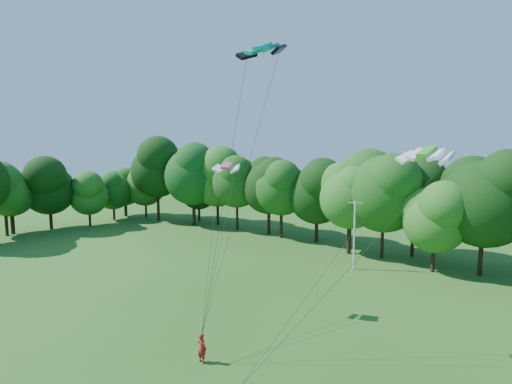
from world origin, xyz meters
The scene contains 8 objects.
utility_pole centered at (0.60, 29.29, 3.68)m, with size 1.39×0.45×7.10m.
kite_flyer_left centered at (0.54, 7.13, 0.89)m, with size 0.65×0.43×1.78m, color #A51815.
kite_teal centered at (2.11, 10.97, 18.50)m, with size 2.93×1.30×0.65m.
kite_green centered at (10.81, 14.07, 12.37)m, with size 3.08×1.94×0.64m.
kite_pink centered at (-3.02, 13.63, 11.22)m, with size 2.21×1.60×0.48m.
tree_back_west centered at (-29.18, 35.97, 9.06)m, with size 9.97×9.97×14.51m.
tree_back_center centered at (4.08, 37.94, 7.82)m, with size 8.60×8.60×12.52m.
tree_flank_west centered at (-45.51, 15.79, 6.50)m, with size 7.15×7.15×10.41m.
Camera 1 is at (16.24, -8.79, 12.69)m, focal length 28.00 mm.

